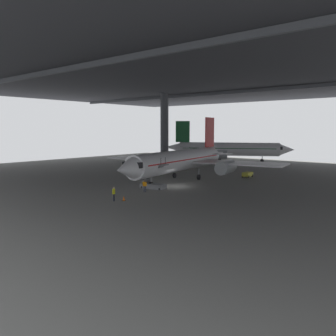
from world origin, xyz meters
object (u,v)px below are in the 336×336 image
at_px(boarding_stairs, 154,184).
at_px(traffic_cone_orange, 124,198).
at_px(baggage_tug, 247,174).
at_px(crew_worker_near_nose, 114,193).
at_px(airplane_distant, 226,149).
at_px(airplane_main, 181,160).
at_px(crew_worker_by_stairs, 145,185).

height_order(boarding_stairs, traffic_cone_orange, boarding_stairs).
relative_size(traffic_cone_orange, baggage_tug, 0.27).
xyz_separation_m(crew_worker_near_nose, baggage_tug, (2.29, 28.96, -0.45)).
bearing_deg(airplane_distant, baggage_tug, -52.36).
height_order(airplane_main, boarding_stairs, airplane_main).
xyz_separation_m(boarding_stairs, crew_worker_near_nose, (2.39, -9.56, 0.26)).
bearing_deg(airplane_distant, crew_worker_near_nose, -73.16).
bearing_deg(traffic_cone_orange, crew_worker_near_nose, -127.30).
bearing_deg(airplane_distant, crew_worker_by_stairs, -72.42).
xyz_separation_m(boarding_stairs, traffic_cone_orange, (3.09, -8.64, -0.42)).
bearing_deg(crew_worker_near_nose, baggage_tug, 85.48).
relative_size(boarding_stairs, traffic_cone_orange, 7.46).
distance_m(airplane_main, crew_worker_by_stairs, 12.58).
distance_m(airplane_main, baggage_tug, 12.62).
bearing_deg(airplane_main, baggage_tug, 56.87).
relative_size(crew_worker_by_stairs, baggage_tug, 0.70).
distance_m(boarding_stairs, baggage_tug, 19.96).
bearing_deg(baggage_tug, crew_worker_near_nose, -94.52).
xyz_separation_m(crew_worker_by_stairs, airplane_distant, (-14.54, 45.87, 2.38)).
bearing_deg(boarding_stairs, airplane_distant, 107.46).
relative_size(airplane_main, baggage_tug, 14.76).
height_order(airplane_main, traffic_cone_orange, airplane_main).
bearing_deg(boarding_stairs, airplane_main, 102.70).
bearing_deg(crew_worker_near_nose, traffic_cone_orange, 52.70).
bearing_deg(crew_worker_near_nose, crew_worker_by_stairs, 101.61).
relative_size(crew_worker_near_nose, traffic_cone_orange, 2.83).
height_order(airplane_main, baggage_tug, airplane_main).
xyz_separation_m(airplane_main, traffic_cone_orange, (5.14, -17.73, -3.00)).
bearing_deg(airplane_distant, boarding_stairs, -72.54).
xyz_separation_m(airplane_main, crew_worker_near_nose, (4.44, -18.65, -2.32)).
relative_size(airplane_main, traffic_cone_orange, 55.60).
xyz_separation_m(crew_worker_near_nose, airplane_distant, (-15.91, 52.56, 2.30)).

